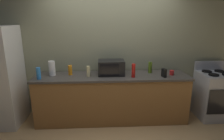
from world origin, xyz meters
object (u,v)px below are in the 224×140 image
at_px(cordless_phone, 164,73).
at_px(stove_range, 213,95).
at_px(bottle_hot_sauce, 133,71).
at_px(mug_red, 172,73).
at_px(bottle_dish_soap, 70,70).
at_px(bottle_spray_cleaner, 39,73).
at_px(bottle_hand_soap, 88,71).
at_px(microwave, 111,68).
at_px(paper_towel_roll, 52,68).
at_px(bottle_olive_oil, 150,68).

bearing_deg(cordless_phone, stove_range, -3.17).
distance_m(bottle_hot_sauce, mug_red, 0.74).
distance_m(bottle_dish_soap, bottle_spray_cleaner, 0.55).
relative_size(bottle_hand_soap, bottle_hot_sauce, 0.80).
height_order(microwave, bottle_spray_cleaner, microwave).
xyz_separation_m(paper_towel_roll, bottle_spray_cleaner, (-0.18, -0.20, -0.03)).
xyz_separation_m(bottle_hot_sauce, bottle_olive_oil, (0.37, 0.26, -0.02)).
distance_m(bottle_spray_cleaner, bottle_hand_soap, 0.85).
relative_size(bottle_hot_sauce, mug_red, 2.78).
bearing_deg(cordless_phone, mug_red, 20.48).
relative_size(bottle_dish_soap, bottle_hot_sauce, 0.75).
height_order(microwave, mug_red, microwave).
xyz_separation_m(bottle_spray_cleaner, bottle_hot_sauce, (1.65, 0.01, 0.02)).
height_order(microwave, bottle_hand_soap, microwave).
xyz_separation_m(microwave, bottle_dish_soap, (-0.76, 0.02, -0.04)).
distance_m(microwave, bottle_olive_oil, 0.75).
distance_m(stove_range, cordless_phone, 1.21).
xyz_separation_m(paper_towel_roll, bottle_olive_oil, (1.83, 0.07, -0.03)).
height_order(paper_towel_roll, bottle_hand_soap, paper_towel_roll).
relative_size(stove_range, bottle_dish_soap, 5.88).
xyz_separation_m(paper_towel_roll, bottle_dish_soap, (0.32, 0.02, -0.04)).
distance_m(bottle_dish_soap, mug_red, 1.88).
bearing_deg(stove_range, bottle_dish_soap, 178.50).
bearing_deg(cordless_phone, bottle_spray_cleaner, 168.42).
bearing_deg(paper_towel_roll, cordless_phone, -5.89).
distance_m(microwave, bottle_dish_soap, 0.76).
bearing_deg(cordless_phone, bottle_dish_soap, 160.76).
bearing_deg(bottle_dish_soap, paper_towel_roll, -176.04).
height_order(bottle_spray_cleaner, bottle_olive_oil, bottle_olive_oil).
bearing_deg(bottle_olive_oil, paper_towel_roll, -177.86).
bearing_deg(stove_range, microwave, 178.63).
height_order(paper_towel_roll, bottle_olive_oil, paper_towel_roll).
distance_m(stove_range, bottle_olive_oil, 1.38).
bearing_deg(bottle_olive_oil, bottle_spray_cleaner, -172.27).
relative_size(stove_range, bottle_spray_cleaner, 5.29).
xyz_separation_m(stove_range, bottle_spray_cleaner, (-3.27, -0.15, 0.54)).
distance_m(cordless_phone, bottle_dish_soap, 1.71).
bearing_deg(bottle_hot_sauce, paper_towel_roll, 172.61).
height_order(bottle_hand_soap, mug_red, bottle_hand_soap).
xyz_separation_m(bottle_dish_soap, bottle_spray_cleaner, (-0.50, -0.23, 0.01)).
relative_size(cordless_phone, bottle_olive_oil, 0.71).
bearing_deg(bottle_spray_cleaner, mug_red, 2.71).
height_order(paper_towel_roll, bottle_dish_soap, paper_towel_roll).
height_order(bottle_hot_sauce, bottle_olive_oil, bottle_hot_sauce).
xyz_separation_m(stove_range, cordless_phone, (-1.08, -0.16, 0.51)).
distance_m(microwave, bottle_hot_sauce, 0.43).
bearing_deg(bottle_hand_soap, bottle_spray_cleaner, -173.67).
bearing_deg(paper_towel_roll, bottle_olive_oil, 2.14).
distance_m(paper_towel_roll, bottle_olive_oil, 1.83).
height_order(cordless_phone, bottle_olive_oil, bottle_olive_oil).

